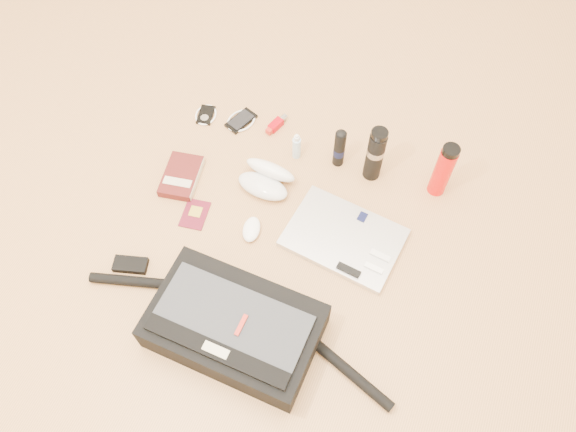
{
  "coord_description": "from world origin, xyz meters",
  "views": [
    {
      "loc": [
        0.4,
        -0.72,
        1.61
      ],
      "look_at": [
        0.05,
        0.13,
        0.06
      ],
      "focal_mm": 35.0,
      "sensor_mm": 36.0,
      "label": 1
    }
  ],
  "objects": [
    {
      "name": "sunglasses_case",
      "position": [
        -0.08,
        0.25,
        0.04
      ],
      "size": [
        0.19,
        0.16,
        0.11
      ],
      "rotation": [
        0.0,
        0.0,
        -0.07
      ],
      "color": "silver",
      "rests_on": "ground"
    },
    {
      "name": "inhaler",
      "position": [
        -0.15,
        0.5,
        0.01
      ],
      "size": [
        0.05,
        0.1,
        0.03
      ],
      "rotation": [
        0.0,
        0.0,
        -0.29
      ],
      "color": "#A8020D",
      "rests_on": "ground"
    },
    {
      "name": "aerosol_can",
      "position": [
        0.11,
        0.43,
        0.08
      ],
      "size": [
        0.05,
        0.05,
        0.17
      ],
      "rotation": [
        0.0,
        0.0,
        -0.37
      ],
      "color": "black",
      "rests_on": "ground"
    },
    {
      "name": "messenger_bag",
      "position": [
        0.05,
        -0.27,
        0.06
      ],
      "size": [
        0.99,
        0.31,
        0.14
      ],
      "rotation": [
        0.0,
        0.0,
        -0.02
      ],
      "color": "black",
      "rests_on": "ground"
    },
    {
      "name": "phone",
      "position": [
        -0.28,
        0.47,
        0.01
      ],
      "size": [
        0.12,
        0.13,
        0.01
      ],
      "rotation": [
        0.0,
        0.0,
        -0.35
      ],
      "color": "black",
      "rests_on": "ground"
    },
    {
      "name": "ipod",
      "position": [
        -0.42,
        0.45,
        0.01
      ],
      "size": [
        0.09,
        0.1,
        0.01
      ],
      "rotation": [
        0.0,
        0.0,
        0.22
      ],
      "color": "black",
      "rests_on": "ground"
    },
    {
      "name": "thermos_red",
      "position": [
        0.46,
        0.46,
        0.11
      ],
      "size": [
        0.07,
        0.07,
        0.23
      ],
      "rotation": [
        0.0,
        0.0,
        0.31
      ],
      "color": "red",
      "rests_on": "ground"
    },
    {
      "name": "passport",
      "position": [
        -0.26,
        0.05,
        0.0
      ],
      "size": [
        0.1,
        0.12,
        0.01
      ],
      "rotation": [
        0.0,
        0.0,
        0.16
      ],
      "color": "#550E1E",
      "rests_on": "ground"
    },
    {
      "name": "thermos_black",
      "position": [
        0.24,
        0.43,
        0.12
      ],
      "size": [
        0.07,
        0.07,
        0.23
      ],
      "rotation": [
        0.0,
        0.0,
        0.16
      ],
      "color": "black",
      "rests_on": "ground"
    },
    {
      "name": "laptop",
      "position": [
        0.24,
        0.15,
        0.01
      ],
      "size": [
        0.39,
        0.29,
        0.04
      ],
      "rotation": [
        0.0,
        0.0,
        -0.11
      ],
      "color": "silver",
      "rests_on": "ground"
    },
    {
      "name": "ground",
      "position": [
        0.0,
        0.0,
        0.0
      ],
      "size": [
        4.0,
        4.0,
        0.0
      ],
      "primitive_type": "plane",
      "color": "tan",
      "rests_on": "ground"
    },
    {
      "name": "book",
      "position": [
        -0.36,
        0.16,
        0.02
      ],
      "size": [
        0.15,
        0.2,
        0.03
      ],
      "rotation": [
        0.0,
        0.0,
        0.19
      ],
      "color": "#481312",
      "rests_on": "ground"
    },
    {
      "name": "mouse",
      "position": [
        -0.05,
        0.06,
        0.02
      ],
      "size": [
        0.08,
        0.11,
        0.03
      ],
      "rotation": [
        0.0,
        0.0,
        0.22
      ],
      "color": "white",
      "rests_on": "ground"
    },
    {
      "name": "spray_bottle",
      "position": [
        -0.03,
        0.41,
        0.05
      ],
      "size": [
        0.03,
        0.03,
        0.11
      ],
      "rotation": [
        0.0,
        0.0,
        -0.08
      ],
      "color": "#B0D2E8",
      "rests_on": "ground"
    }
  ]
}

